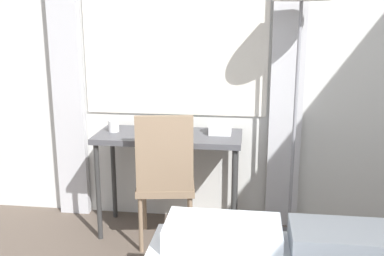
{
  "coord_description": "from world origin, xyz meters",
  "views": [
    {
      "loc": [
        0.21,
        -0.51,
        1.59
      ],
      "look_at": [
        -0.14,
        2.17,
        0.91
      ],
      "focal_mm": 42.0,
      "sensor_mm": 36.0,
      "label": 1
    }
  ],
  "objects_px": {
    "desk": "(169,145)",
    "telephone": "(220,128)",
    "desk_chair": "(165,175)",
    "mug": "(114,126)",
    "book": "(170,130)",
    "standing_lamp": "(301,7)"
  },
  "relations": [
    {
      "from": "desk",
      "to": "desk_chair",
      "type": "relative_size",
      "value": 1.09
    },
    {
      "from": "desk",
      "to": "telephone",
      "type": "xyz_separation_m",
      "value": [
        0.37,
        0.06,
        0.12
      ]
    },
    {
      "from": "desk_chair",
      "to": "standing_lamp",
      "type": "xyz_separation_m",
      "value": [
        0.87,
        0.19,
        1.12
      ]
    },
    {
      "from": "desk",
      "to": "standing_lamp",
      "type": "bearing_deg",
      "value": -1.2
    },
    {
      "from": "telephone",
      "to": "book",
      "type": "xyz_separation_m",
      "value": [
        -0.37,
        0.0,
        -0.03
      ]
    },
    {
      "from": "book",
      "to": "mug",
      "type": "bearing_deg",
      "value": -173.04
    },
    {
      "from": "desk_chair",
      "to": "telephone",
      "type": "xyz_separation_m",
      "value": [
        0.36,
        0.27,
        0.28
      ]
    },
    {
      "from": "desk_chair",
      "to": "standing_lamp",
      "type": "bearing_deg",
      "value": 3.55
    },
    {
      "from": "desk_chair",
      "to": "telephone",
      "type": "relative_size",
      "value": 5.32
    },
    {
      "from": "desk_chair",
      "to": "telephone",
      "type": "bearing_deg",
      "value": 28.54
    },
    {
      "from": "desk",
      "to": "desk_chair",
      "type": "xyz_separation_m",
      "value": [
        0.01,
        -0.21,
        -0.15
      ]
    },
    {
      "from": "mug",
      "to": "desk",
      "type": "bearing_deg",
      "value": -1.78
    },
    {
      "from": "standing_lamp",
      "to": "mug",
      "type": "relative_size",
      "value": 22.38
    },
    {
      "from": "desk",
      "to": "mug",
      "type": "distance_m",
      "value": 0.43
    },
    {
      "from": "desk_chair",
      "to": "book",
      "type": "relative_size",
      "value": 3.03
    },
    {
      "from": "book",
      "to": "desk_chair",
      "type": "bearing_deg",
      "value": -87.09
    },
    {
      "from": "desk_chair",
      "to": "book",
      "type": "bearing_deg",
      "value": 83.91
    },
    {
      "from": "desk_chair",
      "to": "mug",
      "type": "relative_size",
      "value": 11.35
    },
    {
      "from": "telephone",
      "to": "mug",
      "type": "distance_m",
      "value": 0.78
    },
    {
      "from": "mug",
      "to": "book",
      "type": "bearing_deg",
      "value": 6.96
    },
    {
      "from": "telephone",
      "to": "mug",
      "type": "xyz_separation_m",
      "value": [
        -0.78,
        -0.05,
        0.0
      ]
    },
    {
      "from": "desk",
      "to": "telephone",
      "type": "bearing_deg",
      "value": 9.51
    }
  ]
}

